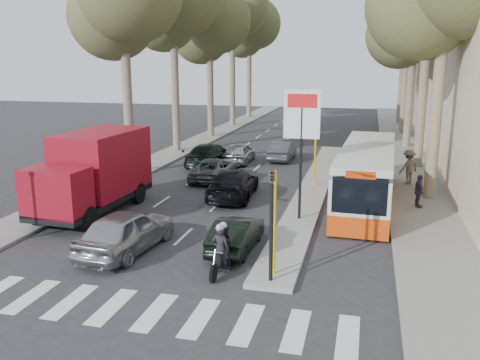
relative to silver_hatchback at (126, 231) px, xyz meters
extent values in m
plane|color=#28282B|center=(2.31, 0.00, -0.78)|extent=(120.00, 120.00, 0.00)
cube|color=gray|center=(10.91, 25.00, -0.72)|extent=(3.20, 70.00, 0.12)
cube|color=gray|center=(-5.69, 28.00, -0.72)|extent=(2.40, 64.00, 0.12)
cube|color=gray|center=(5.56, 11.00, -0.70)|extent=(1.50, 26.00, 0.16)
cylinder|color=yellow|center=(5.56, -1.00, 0.97)|extent=(0.10, 0.10, 3.50)
cylinder|color=yellow|center=(5.56, 5.00, 0.97)|extent=(0.10, 0.10, 3.50)
cylinder|color=yellow|center=(5.56, 11.00, 0.97)|extent=(0.10, 0.10, 3.50)
cylinder|color=black|center=(5.56, 5.00, 1.82)|extent=(0.12, 0.12, 5.20)
cube|color=white|center=(5.56, 5.00, 3.82)|extent=(1.50, 0.10, 2.00)
cube|color=red|center=(5.56, 4.94, 4.37)|extent=(1.20, 0.02, 0.55)
cylinder|color=black|center=(5.56, -1.50, 0.82)|extent=(0.12, 0.12, 3.20)
imported|color=black|center=(5.56, -1.50, 2.32)|extent=(0.16, 0.41, 1.00)
cylinder|color=#6B604C|center=(-5.69, 12.00, 3.42)|extent=(0.56, 0.56, 8.40)
sphere|color=#4D522E|center=(-6.69, 12.60, 8.52)|extent=(5.20, 5.20, 5.20)
cylinder|color=#6B604C|center=(-5.79, 20.00, 3.70)|extent=(0.56, 0.56, 8.96)
sphere|color=#4D522E|center=(-6.79, 20.60, 9.14)|extent=(5.20, 5.20, 5.20)
cylinder|color=#6B604C|center=(-5.59, 28.00, 3.28)|extent=(0.56, 0.56, 8.12)
sphere|color=#4D522E|center=(-6.59, 28.60, 8.21)|extent=(5.20, 5.20, 5.20)
sphere|color=#4D522E|center=(-4.69, 27.20, 9.37)|extent=(5.80, 5.80, 5.80)
sphere|color=#4D522E|center=(-5.39, 29.10, 10.53)|extent=(4.80, 4.80, 4.80)
cylinder|color=#6B604C|center=(-5.69, 36.00, 3.98)|extent=(0.56, 0.56, 9.52)
sphere|color=#4D522E|center=(-6.69, 36.60, 9.76)|extent=(5.20, 5.20, 5.20)
sphere|color=#4D522E|center=(-4.79, 35.20, 11.12)|extent=(5.80, 5.80, 5.80)
cylinder|color=#6B604C|center=(-5.79, 44.00, 3.56)|extent=(0.56, 0.56, 8.68)
sphere|color=#4D522E|center=(-6.79, 44.60, 8.83)|extent=(5.20, 5.20, 5.20)
sphere|color=#4D522E|center=(-4.89, 43.20, 10.07)|extent=(5.80, 5.80, 5.80)
sphere|color=#4D522E|center=(-5.59, 45.10, 11.31)|extent=(4.80, 4.80, 4.80)
cylinder|color=#6B604C|center=(11.31, 10.00, 3.42)|extent=(0.56, 0.56, 8.40)
sphere|color=#4D522E|center=(10.31, 10.60, 8.52)|extent=(5.20, 5.20, 5.20)
cylinder|color=#6B604C|center=(11.41, 18.00, 3.84)|extent=(0.56, 0.56, 9.24)
sphere|color=#4D522E|center=(10.41, 18.60, 9.45)|extent=(5.20, 5.20, 5.20)
cylinder|color=#6B604C|center=(11.21, 26.00, 3.14)|extent=(0.56, 0.56, 7.84)
sphere|color=#4D522E|center=(10.21, 26.60, 7.90)|extent=(5.20, 5.20, 5.20)
sphere|color=#4D522E|center=(12.11, 25.20, 9.02)|extent=(5.80, 5.80, 5.80)
sphere|color=#4D522E|center=(11.41, 27.10, 10.14)|extent=(4.80, 4.80, 4.80)
cylinder|color=#6B604C|center=(11.31, 34.00, 3.70)|extent=(0.56, 0.56, 8.96)
sphere|color=#4D522E|center=(10.31, 34.60, 9.14)|extent=(5.20, 5.20, 5.20)
sphere|color=#4D522E|center=(12.21, 33.20, 10.42)|extent=(5.80, 5.80, 5.80)
cylinder|color=#6B604C|center=(11.41, 42.00, 3.42)|extent=(0.56, 0.56, 8.40)
sphere|color=#4D522E|center=(10.41, 42.60, 8.52)|extent=(5.20, 5.20, 5.20)
sphere|color=#4D522E|center=(12.31, 41.20, 9.72)|extent=(5.80, 5.80, 5.80)
sphere|color=#4D522E|center=(11.61, 43.10, 10.92)|extent=(4.80, 4.80, 4.80)
imported|color=#A1A4A9|center=(0.00, 0.00, 0.00)|extent=(2.32, 4.77, 1.57)
imported|color=black|center=(3.78, 1.16, -0.18)|extent=(1.37, 3.71, 1.21)
imported|color=#52545A|center=(-0.26, 11.62, -0.15)|extent=(2.36, 4.68, 1.27)
imported|color=black|center=(1.81, 8.05, -0.06)|extent=(2.34, 5.12, 1.45)
imported|color=#A2A6AA|center=(-0.10, 16.80, -0.09)|extent=(1.72, 4.12, 1.40)
imported|color=#494B51|center=(2.57, 18.50, -0.13)|extent=(1.46, 3.99, 1.30)
imported|color=black|center=(-1.69, 15.31, -0.03)|extent=(2.26, 5.24, 1.50)
cube|color=black|center=(-3.59, 3.99, -0.16)|extent=(2.73, 6.86, 0.28)
cylinder|color=black|center=(-4.80, 1.78, -0.28)|extent=(0.38, 1.03, 1.02)
cylinder|color=black|center=(-2.55, 1.70, -0.28)|extent=(0.38, 1.03, 1.02)
cylinder|color=black|center=(-4.65, 6.07, -0.28)|extent=(0.38, 1.03, 1.02)
cylinder|color=black|center=(-2.39, 5.98, -0.28)|extent=(0.38, 1.03, 1.02)
cube|color=maroon|center=(-3.69, 1.40, 0.85)|extent=(2.54, 1.67, 1.92)
cube|color=black|center=(-3.72, 0.67, 1.08)|extent=(2.26, 0.17, 1.02)
cube|color=maroon|center=(-3.56, 4.90, 1.42)|extent=(2.77, 4.83, 2.82)
cube|color=#D4410B|center=(8.28, 8.49, -0.27)|extent=(2.80, 10.82, 0.84)
cube|color=beige|center=(8.28, 8.49, 0.85)|extent=(2.80, 10.82, 1.40)
cube|color=black|center=(8.28, 8.49, 1.13)|extent=(2.81, 10.40, 0.79)
cube|color=beige|center=(8.28, 8.49, 1.88)|extent=(2.80, 10.82, 0.28)
cube|color=black|center=(8.04, 3.16, 0.99)|extent=(2.05, 0.15, 1.40)
cube|color=#D4410B|center=(8.04, 3.16, 1.81)|extent=(1.12, 0.11, 0.30)
cylinder|color=black|center=(7.08, 5.11, -0.36)|extent=(0.30, 0.91, 0.90)
cylinder|color=black|center=(9.17, 5.01, -0.36)|extent=(0.30, 0.91, 0.90)
cylinder|color=black|center=(7.37, 11.75, -0.36)|extent=(0.30, 0.91, 0.90)
cylinder|color=black|center=(9.47, 11.66, -0.36)|extent=(0.30, 0.91, 0.90)
cylinder|color=black|center=(3.80, -1.75, -0.49)|extent=(0.10, 0.59, 0.59)
cylinder|color=black|center=(3.82, -0.36, -0.49)|extent=(0.10, 0.59, 0.59)
cylinder|color=silver|center=(3.80, -1.68, -0.14)|extent=(0.06, 0.37, 0.74)
cube|color=black|center=(3.81, -1.01, -0.37)|extent=(0.21, 0.70, 0.28)
cube|color=black|center=(3.81, -1.19, -0.12)|extent=(0.28, 0.42, 0.20)
cube|color=black|center=(3.82, -0.73, -0.17)|extent=(0.27, 0.61, 0.11)
cylinder|color=silver|center=(3.81, -1.63, 0.16)|extent=(0.57, 0.05, 0.04)
imported|color=black|center=(3.81, -1.01, 0.04)|extent=(0.57, 0.38, 1.55)
imported|color=black|center=(3.82, -0.64, -0.01)|extent=(0.71, 0.41, 1.46)
sphere|color=#B2B2B7|center=(3.81, -1.05, 0.77)|extent=(0.26, 0.26, 0.26)
sphere|color=#B2B2B7|center=(3.82, -0.67, 0.71)|extent=(0.26, 0.26, 0.26)
imported|color=#3D3048|center=(10.65, 8.12, 0.11)|extent=(0.64, 0.98, 1.54)
imported|color=#6F6153|center=(10.49, 12.81, 0.30)|extent=(1.29, 1.24, 1.92)
camera|label=1|loc=(8.20, -15.76, 5.95)|focal=38.00mm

